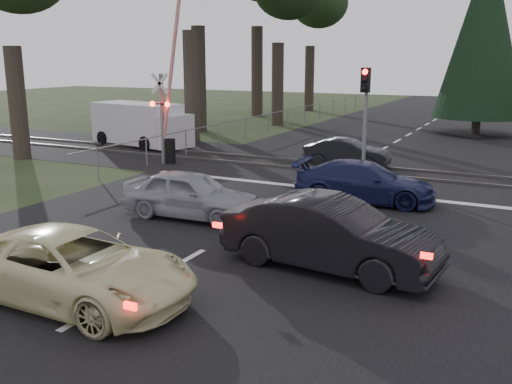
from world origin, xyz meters
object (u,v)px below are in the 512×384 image
Objects in this scene: traffic_signal_center at (365,103)px; cream_coupe at (74,267)px; silver_car at (191,194)px; dark_hatchback at (330,235)px; blue_sedan at (364,182)px; white_van at (143,125)px; crossing_signal at (167,116)px; dark_car_far at (347,153)px.

traffic_signal_center is 0.86× the size of cream_coupe.
silver_car is (-2.81, -7.57, -2.13)m from traffic_signal_center.
blue_sedan is (-0.97, 6.07, -0.13)m from dark_hatchback.
traffic_signal_center is 12.74m from white_van.
dark_hatchback is at bearing -115.42° from silver_car.
white_van is (-4.05, 3.63, -0.95)m from crossing_signal.
blue_sedan is 0.75× the size of white_van.
silver_car is at bearing 165.98° from dark_car_far.
dark_car_far is (-1.20, 1.87, -2.22)m from traffic_signal_center.
crossing_signal is at bearing 37.20° from silver_car.
white_van is (-11.12, 0.87, 0.52)m from dark_car_far.
silver_car is 9.58m from dark_car_far.
dark_car_far is (7.07, 2.76, -1.48)m from crossing_signal.
traffic_signal_center is 1.04× the size of silver_car.
white_van is at bearing 33.94° from cream_coupe.
blue_sedan is 1.24× the size of dark_car_far.
crossing_signal reaches higher than cream_coupe.
dark_hatchback is 1.07× the size of blue_sedan.
crossing_signal is 1.49× the size of dark_hatchback.
white_van is (-13.42, 6.35, 0.47)m from blue_sedan.
white_van is at bearing 81.18° from dark_car_far.
cream_coupe is 1.09× the size of blue_sedan.
blue_sedan is (9.37, -2.71, -1.42)m from crossing_signal.
traffic_signal_center is at bearing -6.58° from cream_coupe.
cream_coupe is at bearing 140.70° from dark_hatchback.
blue_sedan is at bearing -46.64° from silver_car.
traffic_signal_center is at bearing -1.91° from white_van.
traffic_signal_center is at bearing 11.52° from blue_sedan.
silver_car is 0.68× the size of white_van.
blue_sedan is 5.94m from dark_car_far.
cream_coupe is at bearing -96.99° from traffic_signal_center.
blue_sedan is (3.91, 3.97, -0.04)m from silver_car.
traffic_signal_center is 0.94× the size of blue_sedan.
traffic_signal_center is 1.16× the size of dark_car_far.
crossing_signal is at bearing -31.29° from white_van.
cream_coupe is 1.36× the size of dark_car_far.
crossing_signal reaches higher than traffic_signal_center.
crossing_signal reaches higher than dark_hatchback.
cream_coupe is 5.24m from dark_hatchback.
traffic_signal_center reaches higher than dark_car_far.
silver_car is (-4.88, 2.11, -0.10)m from dark_hatchback.
traffic_signal_center is at bearing 17.76° from dark_hatchback.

